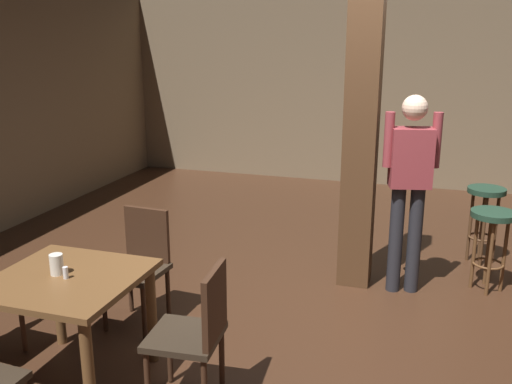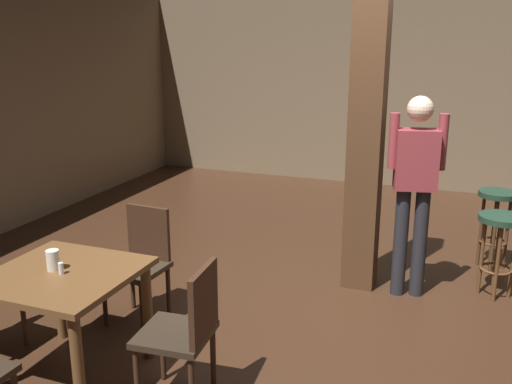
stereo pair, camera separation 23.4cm
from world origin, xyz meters
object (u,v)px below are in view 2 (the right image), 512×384
(chair_east, at_px, (186,328))
(bar_stool_mid, at_px, (496,210))
(standing_person, at_px, (415,183))
(bar_stool_near, at_px, (500,235))
(salt_shaker, at_px, (61,268))
(chair_north, at_px, (141,258))
(dining_table, at_px, (64,291))
(napkin_cup, at_px, (53,260))

(chair_east, bearing_deg, bar_stool_mid, 58.98)
(standing_person, distance_m, bar_stool_near, 0.87)
(salt_shaker, height_order, standing_person, standing_person)
(chair_north, height_order, salt_shaker, chair_north)
(dining_table, xyz_separation_m, standing_person, (1.95, 2.05, 0.40))
(bar_stool_near, bearing_deg, chair_north, -151.38)
(salt_shaker, relative_size, standing_person, 0.04)
(bar_stool_near, xyz_separation_m, bar_stool_mid, (-0.02, 0.67, 0.02))
(dining_table, relative_size, standing_person, 0.52)
(salt_shaker, bearing_deg, napkin_cup, 156.81)
(salt_shaker, bearing_deg, chair_north, 89.22)
(dining_table, bearing_deg, chair_north, 87.93)
(napkin_cup, bearing_deg, standing_person, 45.33)
(chair_north, relative_size, salt_shaker, 11.66)
(dining_table, xyz_separation_m, salt_shaker, (0.02, -0.03, 0.17))
(bar_stool_mid, bearing_deg, bar_stool_near, -88.68)
(dining_table, xyz_separation_m, chair_north, (0.03, 0.86, -0.10))
(salt_shaker, distance_m, standing_person, 2.84)
(standing_person, bearing_deg, chair_east, -117.91)
(bar_stool_near, bearing_deg, napkin_cup, -140.10)
(dining_table, distance_m, salt_shaker, 0.17)
(dining_table, distance_m, bar_stool_near, 3.51)
(chair_north, bearing_deg, napkin_cup, -96.90)
(bar_stool_mid, bearing_deg, napkin_cup, -132.56)
(napkin_cup, height_order, standing_person, standing_person)
(chair_north, distance_m, standing_person, 2.31)
(chair_east, relative_size, chair_north, 1.00)
(bar_stool_mid, bearing_deg, chair_north, -141.11)
(dining_table, relative_size, chair_north, 1.00)
(salt_shaker, distance_m, bar_stool_mid, 3.98)
(dining_table, relative_size, bar_stool_mid, 1.17)
(dining_table, distance_m, napkin_cup, 0.21)
(salt_shaker, height_order, bar_stool_mid, salt_shaker)
(salt_shaker, xyz_separation_m, standing_person, (1.93, 2.08, 0.23))
(salt_shaker, bearing_deg, bar_stool_mid, 48.78)
(chair_east, bearing_deg, bar_stool_near, 51.83)
(dining_table, relative_size, bar_stool_near, 1.23)
(salt_shaker, xyz_separation_m, bar_stool_mid, (2.62, 2.99, -0.20))
(chair_east, bearing_deg, salt_shaker, -177.02)
(standing_person, bearing_deg, bar_stool_near, 18.59)
(napkin_cup, distance_m, standing_person, 2.88)
(dining_table, height_order, napkin_cup, napkin_cup)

